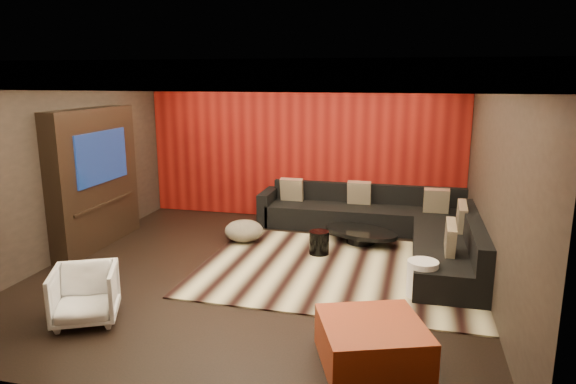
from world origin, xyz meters
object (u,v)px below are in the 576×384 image
(coffee_table, at_px, (361,236))
(armchair, at_px, (85,295))
(drum_stool, at_px, (319,243))
(white_side_table, at_px, (422,279))
(orange_ottoman, at_px, (372,343))
(sectional_sofa, at_px, (391,227))

(coffee_table, distance_m, armchair, 4.39)
(drum_stool, distance_m, white_side_table, 1.94)
(white_side_table, xyz_separation_m, orange_ottoman, (-0.48, -1.66, -0.03))
(armchair, bearing_deg, white_side_table, -2.83)
(armchair, bearing_deg, sectional_sofa, 23.36)
(drum_stool, relative_size, sectional_sofa, 0.10)
(armchair, bearing_deg, drum_stool, 26.43)
(coffee_table, bearing_deg, armchair, -128.15)
(white_side_table, height_order, orange_ottoman, white_side_table)
(white_side_table, distance_m, sectional_sofa, 2.17)
(orange_ottoman, relative_size, sectional_sofa, 0.26)
(drum_stool, height_order, orange_ottoman, orange_ottoman)
(coffee_table, height_order, drum_stool, drum_stool)
(coffee_table, relative_size, armchair, 1.83)
(orange_ottoman, bearing_deg, sectional_sofa, 89.97)
(white_side_table, distance_m, orange_ottoman, 1.73)
(coffee_table, bearing_deg, orange_ottoman, -82.60)
(coffee_table, height_order, sectional_sofa, sectional_sofa)
(coffee_table, xyz_separation_m, orange_ottoman, (0.46, -3.57, 0.08))
(coffee_table, bearing_deg, white_side_table, -63.72)
(orange_ottoman, height_order, sectional_sofa, sectional_sofa)
(sectional_sofa, bearing_deg, armchair, -130.99)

